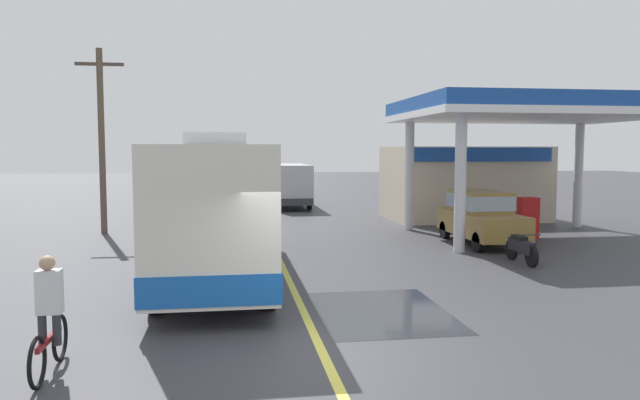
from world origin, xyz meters
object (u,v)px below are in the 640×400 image
car_at_pump (481,215)px  motorcycle_parked_forecourt (521,248)px  pedestrian_near_pump (481,212)px  minibus_opposing_lane (289,181)px  coach_bus_main (216,208)px  car_trailing_behind_bus (210,193)px  cyclist_on_shoulder (49,320)px

car_at_pump → motorcycle_parked_forecourt: (-0.32, -3.56, -0.57)m
car_at_pump → pedestrian_near_pump: 1.67m
minibus_opposing_lane → pedestrian_near_pump: size_ratio=3.69×
coach_bus_main → car_trailing_behind_bus: bearing=92.3°
cyclist_on_shoulder → motorcycle_parked_forecourt: bearing=32.6°
coach_bus_main → minibus_opposing_lane: bearing=78.3°
minibus_opposing_lane → cyclist_on_shoulder: 25.78m
car_at_pump → pedestrian_near_pump: (0.67, 1.53, -0.08)m
cyclist_on_shoulder → pedestrian_near_pump: cyclist_on_shoulder is taller
motorcycle_parked_forecourt → car_trailing_behind_bus: (-9.23, 15.57, 0.57)m
minibus_opposing_lane → cyclist_on_shoulder: bearing=-103.4°
pedestrian_near_pump → car_trailing_behind_bus: car_trailing_behind_bus is taller
coach_bus_main → cyclist_on_shoulder: coach_bus_main is taller
motorcycle_parked_forecourt → cyclist_on_shoulder: bearing=-147.4°
coach_bus_main → motorcycle_parked_forecourt: 8.69m
car_at_pump → pedestrian_near_pump: size_ratio=2.53×
coach_bus_main → cyclist_on_shoulder: bearing=-107.8°
car_at_pump → motorcycle_parked_forecourt: size_ratio=2.33×
minibus_opposing_lane → pedestrian_near_pump: bearing=-65.9°
coach_bus_main → pedestrian_near_pump: bearing=27.8°
pedestrian_near_pump → car_trailing_behind_bus: size_ratio=0.40×
car_at_pump → car_trailing_behind_bus: 15.34m
minibus_opposing_lane → cyclist_on_shoulder: size_ratio=3.37×
pedestrian_near_pump → car_trailing_behind_bus: bearing=134.3°
coach_bus_main → minibus_opposing_lane: coach_bus_main is taller
minibus_opposing_lane → motorcycle_parked_forecourt: bearing=-75.0°
cyclist_on_shoulder → pedestrian_near_pump: (11.82, 12.01, 0.15)m
motorcycle_parked_forecourt → car_trailing_behind_bus: car_trailing_behind_bus is taller
car_at_pump → car_trailing_behind_bus: (-9.55, 12.01, 0.00)m
coach_bus_main → pedestrian_near_pump: (9.59, 5.06, -0.79)m
cyclist_on_shoulder → pedestrian_near_pump: bearing=45.5°
car_at_pump → car_trailing_behind_bus: size_ratio=1.00×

